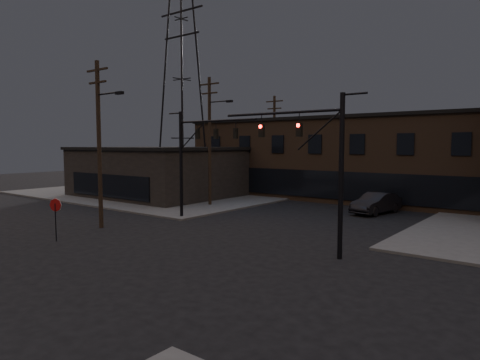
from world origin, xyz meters
name	(u,v)px	position (x,y,z in m)	size (l,w,h in m)	color
ground	(179,256)	(0.00, 0.00, 0.00)	(140.00, 140.00, 0.00)	black
sidewalk_nw	(184,190)	(-22.00, 22.00, 0.07)	(30.00, 30.00, 0.15)	#474744
building_row	(381,160)	(0.00, 28.00, 4.00)	(40.00, 12.00, 8.00)	#4B3728
building_left	(156,173)	(-20.00, 16.00, 2.50)	(16.00, 12.00, 5.00)	black
traffic_signal_near	(320,157)	(5.36, 4.50, 4.93)	(7.12, 0.24, 8.00)	black
traffic_signal_far	(193,152)	(-6.72, 8.00, 5.01)	(7.12, 0.24, 8.00)	black
stop_sign	(55,209)	(-8.00, -1.99, 1.84)	(0.72, 0.33, 2.48)	black
utility_pole_near	(100,140)	(-9.43, 2.00, 5.87)	(3.70, 0.28, 11.00)	black
utility_pole_mid	(210,138)	(-10.44, 14.00, 6.13)	(3.70, 0.28, 11.50)	black
utility_pole_far	(274,143)	(-11.50, 26.00, 5.78)	(2.20, 0.28, 11.00)	black
transmission_tower	(182,79)	(-18.00, 18.00, 12.50)	(7.00, 7.00, 25.00)	black
car_crossing	(376,203)	(2.91, 19.08, 0.85)	(1.80, 5.15, 1.70)	black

